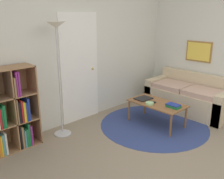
% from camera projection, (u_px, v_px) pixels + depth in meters
% --- Properties ---
extents(ground_plane, '(14.00, 14.00, 0.00)m').
position_uv_depth(ground_plane, '(185.00, 170.00, 3.26)').
color(ground_plane, gray).
extents(wall_back, '(7.63, 0.11, 2.60)m').
position_uv_depth(wall_back, '(77.00, 52.00, 4.48)').
color(wall_back, silver).
rests_on(wall_back, ground_plane).
extents(wall_right, '(0.08, 5.29, 2.60)m').
position_uv_depth(wall_right, '(201.00, 46.00, 5.22)').
color(wall_right, silver).
rests_on(wall_right, ground_plane).
extents(rug, '(1.95, 1.95, 0.01)m').
position_uv_depth(rug, '(154.00, 125.00, 4.58)').
color(rug, navy).
rests_on(rug, ground_plane).
extents(floor_lamp, '(0.30, 0.30, 1.85)m').
position_uv_depth(floor_lamp, '(57.00, 43.00, 3.79)').
color(floor_lamp, '#B7B7BC').
rests_on(floor_lamp, ground_plane).
extents(couch, '(0.80, 1.69, 0.76)m').
position_uv_depth(couch, '(190.00, 97.00, 5.21)').
color(couch, '#CCB793').
rests_on(couch, ground_plane).
extents(coffee_table, '(0.55, 1.01, 0.42)m').
position_uv_depth(coffee_table, '(157.00, 105.00, 4.51)').
color(coffee_table, brown).
rests_on(coffee_table, ground_plane).
extents(laptop, '(0.32, 0.25, 0.02)m').
position_uv_depth(laptop, '(143.00, 98.00, 4.68)').
color(laptop, black).
rests_on(laptop, coffee_table).
extents(bowl, '(0.14, 0.14, 0.04)m').
position_uv_depth(bowl, '(150.00, 103.00, 4.41)').
color(bowl, '#9ED193').
rests_on(bowl, coffee_table).
extents(book_stack_on_table, '(0.16, 0.23, 0.06)m').
position_uv_depth(book_stack_on_table, '(173.00, 106.00, 4.26)').
color(book_stack_on_table, '#196B38').
rests_on(book_stack_on_table, coffee_table).
extents(remote, '(0.09, 0.15, 0.02)m').
position_uv_depth(remote, '(152.00, 102.00, 4.50)').
color(remote, black).
rests_on(remote, coffee_table).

